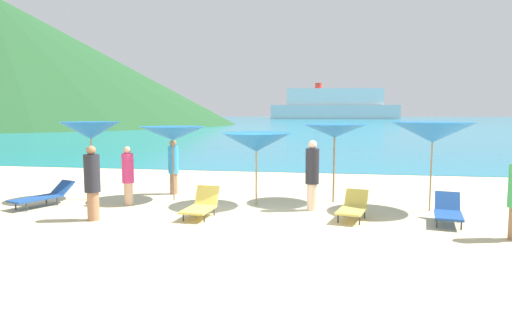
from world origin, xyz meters
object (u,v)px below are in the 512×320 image
at_px(lounge_chair_2, 448,211).
at_px(beachgoer_1, 92,181).
at_px(umbrella_3, 335,131).
at_px(lounge_chair_0, 353,207).
at_px(umbrella_1, 173,133).
at_px(beachgoer_0, 173,165).
at_px(cruise_ship, 334,106).
at_px(umbrella_2, 256,142).
at_px(umbrella_4, 433,132).
at_px(beachgoer_2, 128,174).
at_px(lounge_chair_1, 43,195).
at_px(beachgoer_4, 312,173).
at_px(lounge_chair_3, 201,205).
at_px(umbrella_0, 90,131).

relative_size(lounge_chair_2, beachgoer_1, 0.80).
xyz_separation_m(umbrella_3, lounge_chair_0, (0.46, -2.05, -1.77)).
distance_m(umbrella_1, beachgoer_1, 3.10).
distance_m(beachgoer_0, cruise_ship, 228.91).
xyz_separation_m(lounge_chair_0, lounge_chair_2, (2.19, -0.04, -0.00)).
xyz_separation_m(umbrella_2, lounge_chair_0, (2.61, -1.25, -1.47)).
height_order(umbrella_1, umbrella_3, umbrella_3).
bearing_deg(umbrella_1, umbrella_4, -2.18).
bearing_deg(beachgoer_2, lounge_chair_1, 24.01).
distance_m(umbrella_3, lounge_chair_0, 2.75).
relative_size(umbrella_1, lounge_chair_2, 1.50).
xyz_separation_m(umbrella_2, cruise_ship, (3.68, 229.97, 5.46)).
height_order(umbrella_4, beachgoer_4, umbrella_4).
bearing_deg(lounge_chair_2, lounge_chair_1, -169.69).
bearing_deg(umbrella_4, lounge_chair_3, -163.89).
height_order(umbrella_4, beachgoer_2, umbrella_4).
xyz_separation_m(umbrella_4, beachgoer_0, (-7.58, 1.20, -1.16)).
relative_size(lounge_chair_2, lounge_chair_3, 1.10).
xyz_separation_m(beachgoer_2, cruise_ship, (7.24, 230.57, 6.36)).
distance_m(beachgoer_0, beachgoer_2, 1.96).
height_order(umbrella_4, lounge_chair_2, umbrella_4).
bearing_deg(beachgoer_0, beachgoer_1, 91.83).
relative_size(beachgoer_2, cruise_ship, 0.02).
bearing_deg(lounge_chair_0, cruise_ship, 103.34).
relative_size(umbrella_1, umbrella_2, 1.03).
xyz_separation_m(umbrella_0, beachgoer_1, (1.41, -2.40, -1.12)).
xyz_separation_m(umbrella_4, cruise_ship, (-0.99, 229.93, 5.15)).
height_order(lounge_chair_3, beachgoer_4, beachgoer_4).
bearing_deg(lounge_chair_1, umbrella_2, 32.33).
distance_m(lounge_chair_1, beachgoer_4, 7.49).
relative_size(umbrella_3, cruise_ship, 0.03).
bearing_deg(lounge_chair_0, beachgoer_2, -172.40).
bearing_deg(lounge_chair_0, umbrella_0, -175.60).
distance_m(beachgoer_1, beachgoer_2, 1.81).
xyz_separation_m(umbrella_2, lounge_chair_1, (-5.85, -1.13, -1.48)).
bearing_deg(lounge_chair_1, lounge_chair_2, 20.57).
xyz_separation_m(umbrella_3, lounge_chair_3, (-3.27, -2.43, -1.77)).
bearing_deg(cruise_ship, beachgoer_0, -98.04).
bearing_deg(beachgoer_4, lounge_chair_3, 170.29).
height_order(beachgoer_2, cruise_ship, cruise_ship).
xyz_separation_m(umbrella_1, beachgoer_4, (4.13, -0.73, -1.00)).
bearing_deg(lounge_chair_1, lounge_chair_0, 20.60).
relative_size(umbrella_0, cruise_ship, 0.03).
bearing_deg(umbrella_2, lounge_chair_0, -25.61).
bearing_deg(lounge_chair_0, umbrella_1, 176.68).
bearing_deg(lounge_chair_0, beachgoer_0, 169.25).
bearing_deg(beachgoer_2, cruise_ship, -80.75).
bearing_deg(umbrella_1, beachgoer_2, -137.45).
relative_size(umbrella_3, lounge_chair_2, 1.55).
bearing_deg(beachgoer_4, lounge_chair_2, -49.17).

